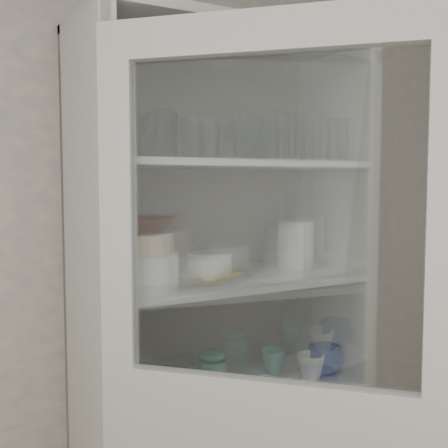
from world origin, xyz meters
TOP-DOWN VIEW (x-y plane):
  - wall_back at (0.00, 1.50)m, footprint 3.60×0.02m
  - pantry_cabinet at (0.20, 1.34)m, footprint 1.00×0.45m
  - tumbler_0 at (-0.21, 1.16)m, footprint 0.09×0.09m
  - tumbler_1 at (-0.09, 1.12)m, footprint 0.09×0.09m
  - tumbler_2 at (-0.08, 1.12)m, footprint 0.07×0.07m
  - tumbler_3 at (0.22, 1.16)m, footprint 0.10×0.10m
  - tumbler_4 at (0.23, 1.12)m, footprint 0.09×0.09m
  - tumbler_5 at (0.39, 1.13)m, footprint 0.08×0.08m
  - tumbler_6 at (0.61, 1.17)m, footprint 0.10×0.10m
  - tumbler_7 at (-0.21, 1.29)m, footprint 0.09×0.09m
  - tumbler_8 at (-0.18, 1.28)m, footprint 0.07×0.07m
  - tumbler_9 at (0.07, 1.27)m, footprint 0.09×0.09m
  - tumbler_10 at (0.30, 1.27)m, footprint 0.08×0.08m
  - tumbler_11 at (0.37, 1.26)m, footprint 0.09×0.09m
  - goblet_0 at (-0.02, 1.36)m, footprint 0.08×0.08m
  - goblet_1 at (0.06, 1.36)m, footprint 0.07×0.07m
  - goblet_2 at (0.31, 1.38)m, footprint 0.07×0.07m
  - goblet_3 at (0.45, 1.38)m, footprint 0.08×0.08m
  - plate_stack_front at (-0.14, 1.20)m, footprint 0.23×0.23m
  - plate_stack_back at (-0.08, 1.40)m, footprint 0.21×0.21m
  - cream_bowl at (-0.14, 1.20)m, footprint 0.26×0.26m
  - terracotta_bowl at (-0.14, 1.20)m, footprint 0.21×0.21m
  - glass_platter at (0.13, 1.24)m, footprint 0.35×0.35m
  - yellow_trivet at (0.13, 1.24)m, footprint 0.19×0.19m
  - white_ramekin at (0.13, 1.24)m, footprint 0.20×0.20m
  - grey_bowl_stack at (0.53, 1.30)m, footprint 0.13×0.13m
  - mug_blue at (0.61, 1.22)m, footprint 0.18×0.18m
  - mug_teal at (0.45, 1.33)m, footprint 0.10×0.10m
  - mug_white at (0.52, 1.19)m, footprint 0.11×0.11m
  - teal_jar at (0.17, 1.30)m, footprint 0.10×0.10m
  - measuring_cups at (-0.05, 1.21)m, footprint 0.09×0.09m
  - white_canister at (-0.21, 1.29)m, footprint 0.12×0.12m
  - tumbler_12 at (0.34, 1.15)m, footprint 0.08×0.08m
  - tumbler_13 at (0.08, 1.15)m, footprint 0.07×0.07m

SIDE VIEW (x-z plane):
  - measuring_cups at x=-0.05m, z-range 0.86..0.90m
  - mug_teal at x=0.45m, z-range 0.86..0.95m
  - mug_white at x=0.52m, z-range 0.86..0.96m
  - mug_blue at x=0.61m, z-range 0.86..0.97m
  - teal_jar at x=0.17m, z-range 0.86..0.98m
  - white_canister at x=-0.21m, z-range 0.86..0.99m
  - pantry_cabinet at x=0.20m, z-range -0.11..1.99m
  - glass_platter at x=0.13m, z-range 1.26..1.28m
  - yellow_trivet at x=0.13m, z-range 1.28..1.29m
  - wall_back at x=0.00m, z-range 0.00..2.60m
  - plate_stack_back at x=-0.08m, z-range 1.26..1.34m
  - plate_stack_front at x=-0.14m, z-range 1.26..1.37m
  - white_ramekin at x=0.13m, z-range 1.29..1.35m
  - grey_bowl_stack at x=0.53m, z-range 1.26..1.44m
  - cream_bowl at x=-0.14m, z-range 1.37..1.44m
  - terracotta_bowl at x=-0.14m, z-range 1.44..1.49m
  - tumbler_2 at x=-0.08m, z-range 1.66..1.79m
  - tumbler_13 at x=0.08m, z-range 1.66..1.79m
  - tumbler_0 at x=-0.21m, z-range 1.66..1.79m
  - tumbler_10 at x=0.30m, z-range 1.66..1.80m
  - tumbler_9 at x=0.07m, z-range 1.66..1.80m
  - tumbler_1 at x=-0.09m, z-range 1.66..1.80m
  - tumbler_5 at x=0.39m, z-range 1.66..1.80m
  - tumbler_8 at x=-0.18m, z-range 1.66..1.80m
  - tumbler_11 at x=0.37m, z-range 1.66..1.81m
  - tumbler_4 at x=0.23m, z-range 1.66..1.81m
  - tumbler_7 at x=-0.21m, z-range 1.66..1.81m
  - tumbler_3 at x=0.22m, z-range 1.66..1.81m
  - tumbler_12 at x=0.34m, z-range 1.66..1.82m
  - tumbler_6 at x=0.61m, z-range 1.66..1.82m
  - goblet_2 at x=0.31m, z-range 1.66..1.82m
  - goblet_1 at x=0.06m, z-range 1.66..1.82m
  - goblet_0 at x=-0.02m, z-range 1.66..1.83m
  - goblet_3 at x=0.45m, z-range 1.66..1.85m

